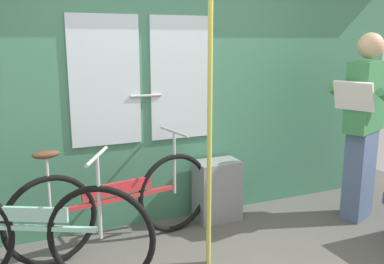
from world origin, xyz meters
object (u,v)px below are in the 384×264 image
(bicycle_leaning_behind, at_px, (117,203))
(trash_bin_by_wall, at_px, (217,190))
(passenger_reading_newspaper, at_px, (363,124))
(bicycle_near_door, at_px, (29,233))
(handrail_pole, at_px, (209,115))

(bicycle_leaning_behind, xyz_separation_m, trash_bin_by_wall, (1.00, 0.18, -0.09))
(trash_bin_by_wall, bearing_deg, passenger_reading_newspaper, -22.12)
(bicycle_near_door, relative_size, trash_bin_by_wall, 2.71)
(bicycle_leaning_behind, xyz_separation_m, passenger_reading_newspaper, (2.25, -0.32, 0.54))
(bicycle_near_door, distance_m, bicycle_leaning_behind, 0.76)
(passenger_reading_newspaper, xyz_separation_m, trash_bin_by_wall, (-1.24, 0.51, -0.64))
(trash_bin_by_wall, height_order, handrail_pole, handrail_pole)
(trash_bin_by_wall, bearing_deg, handrail_pole, -121.30)
(bicycle_near_door, distance_m, handrail_pole, 1.48)
(bicycle_leaning_behind, height_order, passenger_reading_newspaper, passenger_reading_newspaper)
(handrail_pole, bearing_deg, bicycle_leaning_behind, 136.79)
(bicycle_near_door, relative_size, handrail_pole, 0.67)
(passenger_reading_newspaper, distance_m, trash_bin_by_wall, 1.49)
(passenger_reading_newspaper, bearing_deg, bicycle_near_door, -22.96)
(bicycle_near_door, relative_size, bicycle_leaning_behind, 0.87)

